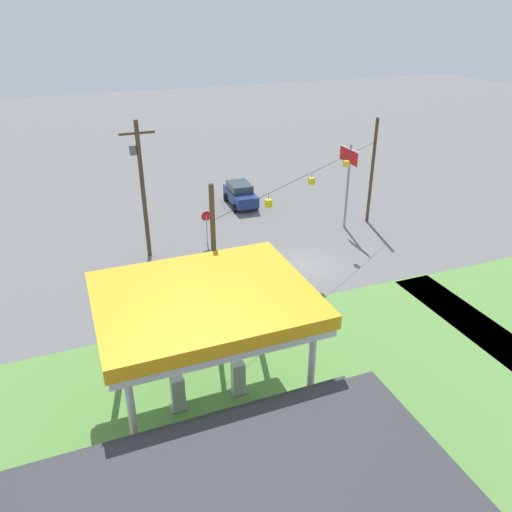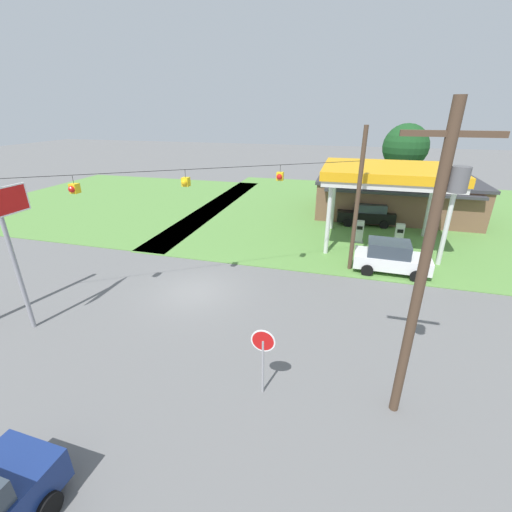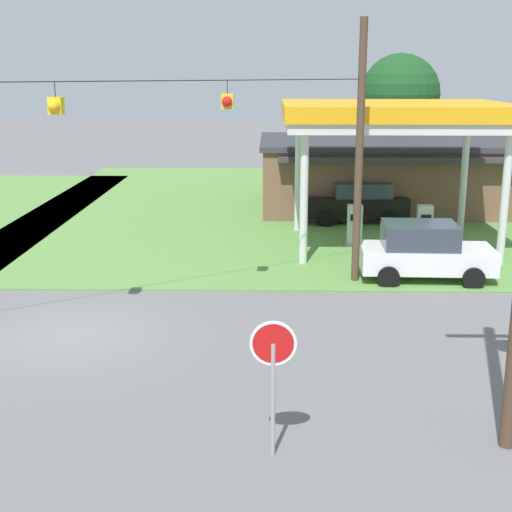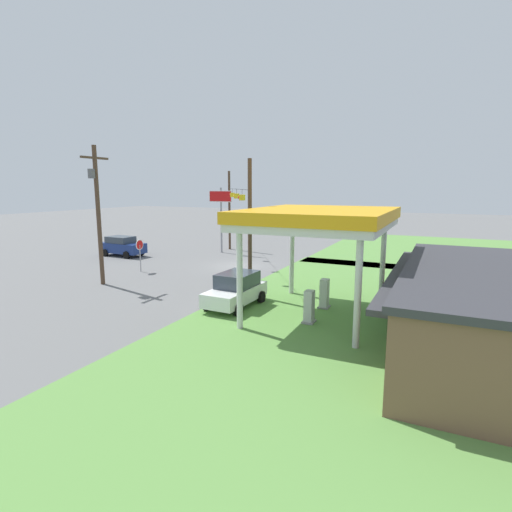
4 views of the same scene
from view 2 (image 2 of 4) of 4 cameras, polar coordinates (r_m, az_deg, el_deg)
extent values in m
plane|color=slate|center=(18.27, -10.17, -5.91)|extent=(160.00, 160.00, 0.00)
cube|color=#5B8E42|center=(33.60, 22.26, 6.42)|extent=(36.00, 28.00, 0.04)
cube|color=#5B8E42|center=(39.16, -21.94, 8.70)|extent=(24.00, 24.00, 0.04)
cube|color=silver|center=(24.47, 21.04, 12.11)|extent=(8.01, 6.50, 0.35)
cube|color=orange|center=(24.39, 21.19, 13.14)|extent=(8.21, 6.70, 0.55)
cylinder|color=silver|center=(22.36, 11.95, 5.76)|extent=(0.28, 0.28, 4.50)
cylinder|color=silver|center=(23.07, 29.06, 3.82)|extent=(0.28, 0.28, 4.50)
cylinder|color=silver|center=(27.46, 12.76, 8.95)|extent=(0.28, 0.28, 4.50)
cylinder|color=silver|center=(28.05, 26.86, 7.30)|extent=(0.28, 0.28, 4.50)
cube|color=brown|center=(33.18, 21.99, 9.00)|extent=(13.00, 7.54, 3.08)
cube|color=#333338|center=(32.86, 22.43, 11.79)|extent=(13.30, 7.84, 0.24)
cube|color=#333338|center=(28.91, 23.11, 9.55)|extent=(11.70, 0.70, 0.20)
cube|color=gray|center=(25.57, 16.62, 2.31)|extent=(0.71, 0.56, 0.12)
cube|color=silver|center=(25.30, 16.83, 4.01)|extent=(0.55, 0.40, 1.49)
cube|color=black|center=(25.01, 16.91, 4.49)|extent=(0.39, 0.03, 0.24)
cube|color=gray|center=(25.81, 22.48, 1.67)|extent=(0.71, 0.56, 0.12)
cube|color=silver|center=(25.55, 22.76, 3.35)|extent=(0.55, 0.40, 1.49)
cube|color=black|center=(25.26, 22.91, 3.82)|extent=(0.39, 0.03, 0.24)
cube|color=white|center=(21.33, 21.63, -0.73)|extent=(4.25, 1.98, 0.74)
cube|color=#333D47|center=(21.03, 21.26, 1.24)|extent=(2.36, 1.78, 0.77)
cylinder|color=black|center=(22.51, 24.64, -1.03)|extent=(0.69, 0.24, 0.68)
cylinder|color=black|center=(20.79, 25.17, -3.09)|extent=(0.69, 0.24, 0.68)
cylinder|color=black|center=(22.25, 18.06, -0.27)|extent=(0.69, 0.24, 0.68)
cylinder|color=black|center=(20.51, 18.02, -2.29)|extent=(0.69, 0.24, 0.68)
cube|color=black|center=(29.63, 17.71, 6.45)|extent=(4.68, 2.24, 0.83)
cube|color=#333D47|center=(29.48, 18.41, 7.76)|extent=(2.63, 1.92, 0.64)
cylinder|color=black|center=(28.69, 15.03, 5.35)|extent=(0.70, 0.28, 0.68)
cylinder|color=black|center=(30.49, 14.80, 6.43)|extent=(0.70, 0.28, 0.68)
cylinder|color=black|center=(29.08, 20.55, 4.89)|extent=(0.70, 0.28, 0.68)
cylinder|color=black|center=(30.86, 20.01, 5.99)|extent=(0.70, 0.28, 0.68)
cylinder|color=black|center=(10.94, -31.32, -32.17)|extent=(0.25, 0.69, 0.68)
cylinder|color=#99999E|center=(11.76, 1.15, -18.02)|extent=(0.08, 0.08, 2.10)
cylinder|color=white|center=(11.09, 1.19, -13.95)|extent=(0.80, 0.03, 0.80)
cylinder|color=red|center=(11.09, 1.19, -13.95)|extent=(0.70, 0.03, 0.70)
cylinder|color=gray|center=(16.91, -35.33, -0.55)|extent=(0.18, 0.18, 6.41)
cylinder|color=#4C3828|center=(10.18, 25.71, -3.94)|extent=(0.28, 0.28, 9.10)
cube|color=#4C3828|center=(9.25, 29.89, 17.26)|extent=(2.20, 0.14, 0.14)
cylinder|color=#59595B|center=(9.45, 30.74, 10.93)|extent=(0.44, 0.44, 0.60)
cylinder|color=#4C3828|center=(19.88, 16.51, 8.48)|extent=(0.24, 0.24, 8.07)
cylinder|color=black|center=(16.20, -11.77, 13.92)|extent=(15.53, 10.02, 0.02)
cylinder|color=black|center=(16.40, -28.21, 11.19)|extent=(0.02, 0.02, 0.35)
cube|color=yellow|center=(16.47, -27.96, 9.93)|extent=(0.32, 0.32, 0.40)
sphere|color=red|center=(16.35, -28.35, 9.77)|extent=(0.28, 0.28, 0.28)
cylinder|color=black|center=(16.23, -11.72, 13.32)|extent=(0.02, 0.02, 0.35)
cube|color=yellow|center=(16.30, -11.61, 12.02)|extent=(0.32, 0.32, 0.40)
sphere|color=yellow|center=(16.15, -11.88, 11.90)|extent=(0.28, 0.28, 0.28)
cylinder|color=black|center=(17.33, 4.07, 14.34)|extent=(0.02, 0.02, 0.35)
cube|color=yellow|center=(17.39, 4.03, 13.12)|extent=(0.32, 0.32, 0.40)
sphere|color=red|center=(17.23, 3.92, 13.03)|extent=(0.28, 0.28, 0.28)
cylinder|color=#4C3828|center=(40.35, 22.85, 11.43)|extent=(0.44, 0.44, 3.42)
sphere|color=#19471E|center=(39.88, 23.66, 16.36)|extent=(4.55, 4.55, 4.55)
camera|label=1|loc=(41.02, 28.16, 29.94)|focal=35.00mm
camera|label=3|loc=(4.10, -108.75, -44.48)|focal=50.00mm
camera|label=4|loc=(36.55, 52.25, 10.93)|focal=28.00mm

